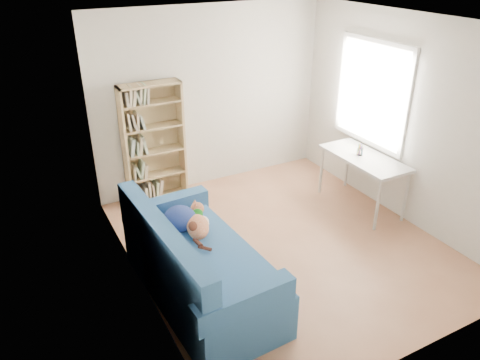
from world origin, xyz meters
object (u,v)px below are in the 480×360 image
(desk, at_px, (364,161))
(pen_cup, at_px, (360,151))
(bookshelf, at_px, (154,148))
(sofa, at_px, (196,266))

(desk, height_order, pen_cup, pen_cup)
(bookshelf, xyz_separation_m, desk, (2.40, -1.56, -0.10))
(sofa, bearing_deg, pen_cup, 12.44)
(bookshelf, bearing_deg, pen_cup, -31.87)
(sofa, height_order, desk, sofa)
(pen_cup, bearing_deg, sofa, -164.53)
(desk, bearing_deg, sofa, -166.15)
(sofa, relative_size, desk, 1.62)
(sofa, distance_m, bookshelf, 2.30)
(bookshelf, height_order, pen_cup, bookshelf)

